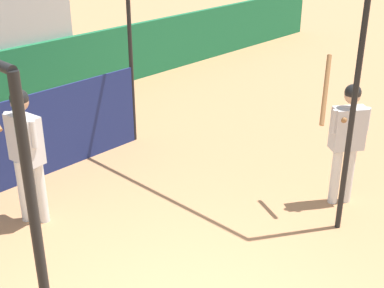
{
  "coord_description": "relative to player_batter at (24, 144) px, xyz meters",
  "views": [
    {
      "loc": [
        -2.72,
        -2.57,
        3.88
      ],
      "look_at": [
        1.8,
        1.77,
        1.0
      ],
      "focal_mm": 50.0,
      "sensor_mm": 36.0,
      "label": 1
    }
  ],
  "objects": [
    {
      "name": "player_waiting",
      "position": [
        3.21,
        -2.65,
        -0.07
      ],
      "size": [
        0.8,
        0.61,
        2.07
      ],
      "rotation": [
        0.0,
        0.0,
        2.51
      ],
      "color": "silver",
      "rests_on": "ground"
    },
    {
      "name": "batting_cage",
      "position": [
        0.55,
        0.36,
        0.15
      ],
      "size": [
        4.24,
        4.1,
        3.05
      ],
      "color": "black",
      "rests_on": "ground"
    },
    {
      "name": "player_batter",
      "position": [
        0.0,
        0.0,
        0.0
      ],
      "size": [
        0.53,
        0.9,
        1.97
      ],
      "rotation": [
        0.0,
        0.0,
        1.7
      ],
      "color": "silver",
      "rests_on": "ground"
    }
  ]
}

